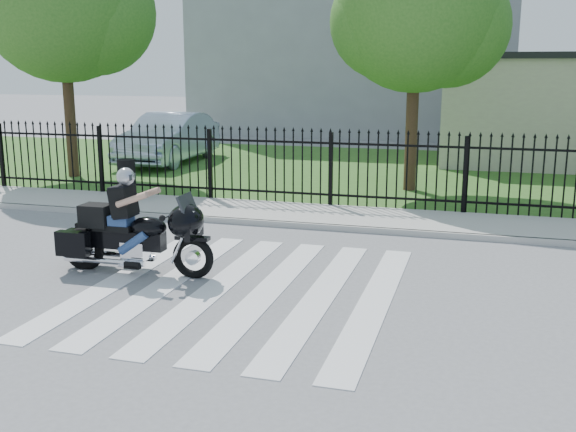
# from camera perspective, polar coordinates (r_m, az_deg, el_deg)

# --- Properties ---
(ground) EXTENTS (120.00, 120.00, 0.00)m
(ground) POSITION_cam_1_polar(r_m,az_deg,el_deg) (10.18, -3.89, -6.20)
(ground) COLOR slate
(ground) RESTS_ON ground
(crosswalk) EXTENTS (5.00, 5.50, 0.01)m
(crosswalk) POSITION_cam_1_polar(r_m,az_deg,el_deg) (10.17, -3.89, -6.17)
(crosswalk) COLOR silver
(crosswalk) RESTS_ON ground
(sidewalk) EXTENTS (40.00, 2.00, 0.12)m
(sidewalk) POSITION_cam_1_polar(r_m,az_deg,el_deg) (14.78, 2.74, 0.01)
(sidewalk) COLOR #ADAAA3
(sidewalk) RESTS_ON ground
(curb) EXTENTS (40.00, 0.12, 0.12)m
(curb) POSITION_cam_1_polar(r_m,az_deg,el_deg) (13.84, 1.78, -0.85)
(curb) COLOR #ADAAA3
(curb) RESTS_ON ground
(grass_strip) EXTENTS (40.00, 12.00, 0.02)m
(grass_strip) POSITION_cam_1_polar(r_m,az_deg,el_deg) (21.55, 7.11, 3.77)
(grass_strip) COLOR #2E5A1E
(grass_strip) RESTS_ON ground
(iron_fence) EXTENTS (26.00, 0.04, 1.80)m
(iron_fence) POSITION_cam_1_polar(r_m,az_deg,el_deg) (15.59, 3.64, 3.81)
(iron_fence) COLOR black
(iron_fence) RESTS_ON ground
(tree_mid) EXTENTS (4.20, 4.20, 6.78)m
(tree_mid) POSITION_cam_1_polar(r_m,az_deg,el_deg) (18.19, 10.80, 16.75)
(tree_mid) COLOR #382316
(tree_mid) RESTS_ON ground
(building_tall) EXTENTS (15.00, 10.00, 12.00)m
(building_tall) POSITION_cam_1_polar(r_m,az_deg,el_deg) (35.71, 6.19, 16.88)
(building_tall) COLOR gray
(building_tall) RESTS_ON ground
(motorcycle_rider) EXTENTS (2.65, 0.79, 1.75)m
(motorcycle_rider) POSITION_cam_1_polar(r_m,az_deg,el_deg) (11.05, -13.12, -1.12)
(motorcycle_rider) COLOR black
(motorcycle_rider) RESTS_ON ground
(parked_car) EXTENTS (1.92, 5.19, 1.70)m
(parked_car) POSITION_cam_1_polar(r_m,az_deg,el_deg) (23.53, -10.03, 6.52)
(parked_car) COLOR #B0BFDD
(parked_car) RESTS_ON grass_strip
(litter_bin) EXTENTS (0.55, 0.55, 0.97)m
(litter_bin) POSITION_cam_1_polar(r_m,az_deg,el_deg) (16.69, -13.49, 3.03)
(litter_bin) COLOR black
(litter_bin) RESTS_ON sidewalk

